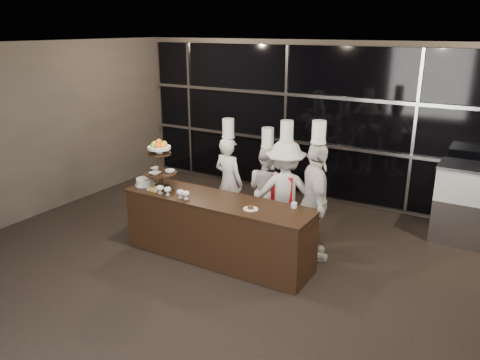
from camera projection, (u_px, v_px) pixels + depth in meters
The scene contains 13 objects.
room at pixel (178, 216), 4.47m from camera, with size 10.00×10.00×10.00m.
window_wall at pixel (346, 126), 8.50m from camera, with size 8.60×0.10×2.80m.
buffet_counter at pixel (217, 229), 6.69m from camera, with size 2.84×0.74×0.92m.
display_stand at pixel (160, 160), 6.91m from camera, with size 0.48×0.48×0.74m.
compotes at pixel (173, 191), 6.64m from camera, with size 0.58×0.11×0.12m.
layer_cake at pixel (145, 182), 7.12m from camera, with size 0.30×0.30×0.11m.
pastry_squares at pixel (155, 189), 6.89m from camera, with size 0.20×0.13×0.05m.
small_plate at pixel (251, 208), 6.18m from camera, with size 0.20×0.20×0.05m.
chef_cup at pixel (294, 205), 6.23m from camera, with size 0.08×0.08×0.07m, color white.
chef_a at pixel (229, 180), 7.75m from camera, with size 0.62×0.46×1.83m.
chef_b at pixel (267, 188), 7.55m from camera, with size 0.82×0.71×1.73m.
chef_c at pixel (285, 193), 7.08m from camera, with size 1.21×1.01×1.93m.
chef_d at pixel (315, 201), 6.59m from camera, with size 0.89×1.08×2.03m.
Camera 1 is at (2.62, -3.26, 3.22)m, focal length 35.00 mm.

